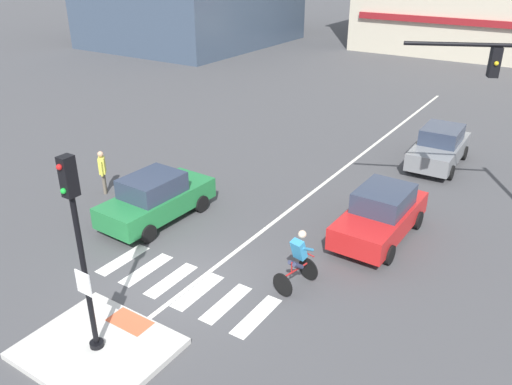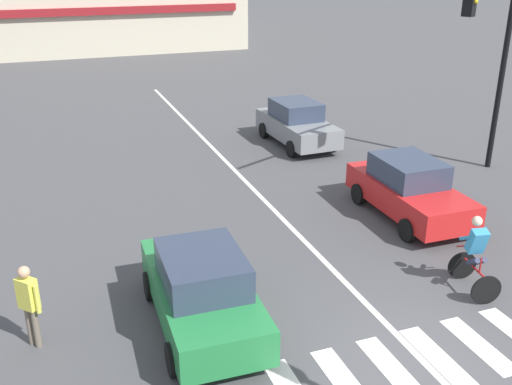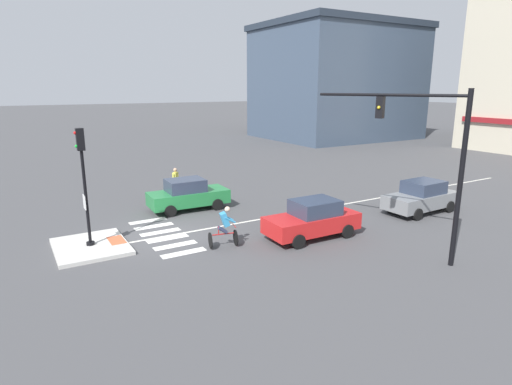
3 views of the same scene
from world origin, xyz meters
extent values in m
plane|color=#474749|center=(0.00, 0.00, 0.00)|extent=(300.00, 300.00, 0.00)
cube|color=beige|center=(0.00, -2.99, 0.07)|extent=(3.25, 2.73, 0.15)
cube|color=#DB5B38|center=(0.00, -1.98, 0.15)|extent=(1.10, 0.60, 0.01)
cylinder|color=black|center=(0.00, -2.99, 0.21)|extent=(0.32, 0.32, 0.12)
cylinder|color=black|center=(0.00, -2.99, 2.11)|extent=(0.12, 0.12, 3.68)
cube|color=white|center=(0.00, -3.07, 1.93)|extent=(0.44, 0.03, 0.56)
cube|color=black|center=(0.00, -2.99, 4.37)|extent=(0.24, 0.28, 0.84)
sphere|color=red|center=(0.00, -3.15, 4.62)|extent=(0.12, 0.12, 0.12)
sphere|color=green|center=(0.00, -3.15, 4.12)|extent=(0.12, 0.12, 0.12)
cube|color=silver|center=(-2.36, 0.03, 0.00)|extent=(0.44, 1.80, 0.01)
cube|color=silver|center=(-1.42, 0.03, 0.00)|extent=(0.44, 1.80, 0.01)
cube|color=silver|center=(-0.47, 0.03, 0.00)|extent=(0.44, 1.80, 0.01)
cube|color=silver|center=(0.47, 0.03, 0.00)|extent=(0.44, 1.80, 0.01)
cube|color=silver|center=(1.42, 0.03, 0.00)|extent=(0.44, 1.80, 0.01)
cube|color=silver|center=(2.36, 0.03, 0.00)|extent=(0.44, 1.80, 0.01)
cube|color=silver|center=(0.16, 10.00, 0.00)|extent=(0.14, 28.00, 0.01)
cylinder|color=black|center=(8.39, 7.98, 3.13)|extent=(0.18, 0.18, 6.26)
cylinder|color=black|center=(5.93, 6.81, 6.01)|extent=(4.96, 2.43, 0.11)
cube|color=black|center=(5.69, 6.70, 5.56)|extent=(0.36, 0.38, 0.80)
sphere|color=gold|center=(5.76, 6.54, 5.56)|extent=(0.12, 0.12, 0.12)
cube|color=#3D4C60|center=(-25.12, 31.04, 6.49)|extent=(14.60, 17.21, 12.98)
cube|color=#242D3A|center=(-25.12, 31.04, 13.33)|extent=(15.04, 17.72, 0.70)
cube|color=slate|center=(3.30, 12.56, 0.65)|extent=(1.82, 4.15, 0.70)
cube|color=#2D384C|center=(3.30, 12.71, 1.32)|extent=(1.54, 1.94, 0.64)
cylinder|color=black|center=(4.17, 11.31, 0.30)|extent=(0.20, 0.61, 0.60)
cylinder|color=black|center=(2.51, 11.26, 0.30)|extent=(0.20, 0.61, 0.60)
cylinder|color=black|center=(4.09, 13.85, 0.30)|extent=(0.20, 0.61, 0.60)
cylinder|color=black|center=(2.43, 13.80, 0.30)|extent=(0.20, 0.61, 0.60)
cube|color=#237A3D|center=(-3.24, 2.49, 0.65)|extent=(1.83, 4.15, 0.70)
cube|color=#2D384C|center=(-3.24, 2.34, 1.32)|extent=(1.54, 1.95, 0.64)
cylinder|color=black|center=(-4.03, 3.79, 0.30)|extent=(0.20, 0.61, 0.60)
cylinder|color=black|center=(-2.36, 3.74, 0.30)|extent=(0.20, 0.61, 0.60)
cylinder|color=black|center=(-4.11, 1.25, 0.30)|extent=(0.20, 0.61, 0.60)
cylinder|color=black|center=(-2.44, 1.20, 0.30)|extent=(0.20, 0.61, 0.60)
cube|color=red|center=(3.45, 5.43, 0.65)|extent=(1.77, 4.13, 0.70)
cube|color=#2D384C|center=(3.46, 5.58, 1.32)|extent=(1.51, 1.92, 0.64)
cylinder|color=black|center=(4.27, 4.15, 0.30)|extent=(0.19, 0.60, 0.60)
cylinder|color=black|center=(2.60, 4.18, 0.30)|extent=(0.19, 0.60, 0.60)
cylinder|color=black|center=(4.31, 6.69, 0.30)|extent=(0.19, 0.60, 0.60)
cylinder|color=black|center=(2.64, 6.72, 0.30)|extent=(0.19, 0.60, 0.60)
cylinder|color=black|center=(2.67, 2.16, 0.33)|extent=(0.65, 0.17, 0.66)
cylinder|color=black|center=(2.46, 1.13, 0.33)|extent=(0.65, 0.17, 0.66)
cylinder|color=#B21E1E|center=(2.57, 1.65, 0.55)|extent=(0.23, 0.88, 0.05)
cylinder|color=#B21E1E|center=(2.53, 1.47, 0.73)|extent=(0.04, 0.04, 0.30)
cylinder|color=#B21E1E|center=(2.66, 2.11, 0.85)|extent=(0.44, 0.12, 0.04)
cylinder|color=#2D334C|center=(2.48, 1.64, 0.73)|extent=(0.20, 0.41, 0.33)
cylinder|color=#2D334C|center=(2.64, 1.61, 0.73)|extent=(0.20, 0.41, 0.33)
cube|color=#338CBF|center=(2.58, 1.73, 1.16)|extent=(0.41, 0.44, 0.60)
sphere|color=beige|center=(2.61, 1.84, 1.57)|extent=(0.22, 0.22, 0.22)
cylinder|color=#338CBF|center=(2.46, 1.93, 1.16)|extent=(0.17, 0.46, 0.31)
cylinder|color=#338CBF|center=(2.78, 1.87, 1.16)|extent=(0.17, 0.46, 0.31)
cylinder|color=#6B6051|center=(-6.39, 2.99, 0.41)|extent=(0.12, 0.12, 0.82)
cylinder|color=#6B6051|center=(-6.28, 2.87, 0.41)|extent=(0.12, 0.12, 0.82)
cube|color=#DBD64C|center=(-6.34, 2.93, 1.12)|extent=(0.40, 0.41, 0.60)
cylinder|color=#DBD64C|center=(-6.49, 3.10, 1.07)|extent=(0.09, 0.09, 0.56)
cylinder|color=#DBD64C|center=(-6.18, 2.76, 1.07)|extent=(0.09, 0.09, 0.56)
sphere|color=tan|center=(-6.34, 2.93, 1.56)|extent=(0.22, 0.22, 0.22)
camera|label=1|loc=(8.03, -8.63, 8.36)|focal=36.26mm
camera|label=2|loc=(-5.66, -7.03, 6.81)|focal=41.36mm
camera|label=3|loc=(17.20, -5.44, 6.31)|focal=29.93mm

